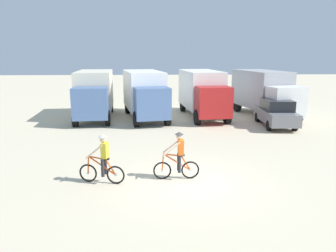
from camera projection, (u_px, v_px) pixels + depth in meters
ground_plane at (190, 182)px, 11.63m from camera, size 120.00×120.00×0.00m
box_truck_cream_rv at (94, 92)px, 22.89m from camera, size 2.91×6.92×3.35m
box_truck_avon_van at (145, 92)px, 22.82m from camera, size 3.56×7.07×3.35m
box_truck_white_box at (203, 91)px, 23.38m from camera, size 3.03×6.95×3.35m
box_truck_grey_hauler at (264, 91)px, 23.43m from camera, size 3.45×7.05×3.35m
sedan_parked at (276, 113)px, 20.45m from camera, size 1.96×4.28×1.76m
cyclist_orange_shirt at (103, 161)px, 11.40m from camera, size 1.70×0.59×1.82m
cyclist_cowboy_hat at (178, 157)px, 11.78m from camera, size 1.73×0.52×1.82m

